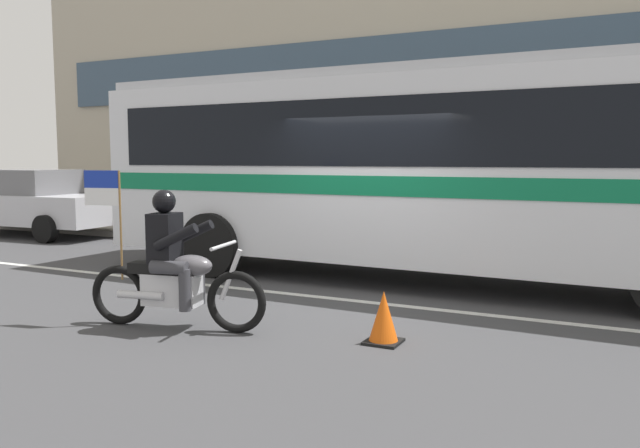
{
  "coord_description": "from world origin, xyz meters",
  "views": [
    {
      "loc": [
        3.39,
        -8.32,
        1.91
      ],
      "look_at": [
        -0.38,
        -0.67,
        1.03
      ],
      "focal_mm": 35.56,
      "sensor_mm": 36.0,
      "label": 1
    }
  ],
  "objects_px": {
    "motorcycle_with_rider": "(173,270)",
    "parked_sedan_curbside": "(31,201)",
    "traffic_cone": "(384,319)",
    "transit_bus": "(444,160)",
    "fire_hydrant": "(244,219)"
  },
  "relations": [
    {
      "from": "motorcycle_with_rider",
      "to": "fire_hydrant",
      "type": "bearing_deg",
      "value": 117.05
    },
    {
      "from": "transit_bus",
      "to": "traffic_cone",
      "type": "distance_m",
      "value": 3.84
    },
    {
      "from": "motorcycle_with_rider",
      "to": "fire_hydrant",
      "type": "relative_size",
      "value": 2.88
    },
    {
      "from": "parked_sedan_curbside",
      "to": "traffic_cone",
      "type": "height_order",
      "value": "parked_sedan_curbside"
    },
    {
      "from": "traffic_cone",
      "to": "parked_sedan_curbside",
      "type": "bearing_deg",
      "value": 156.45
    },
    {
      "from": "motorcycle_with_rider",
      "to": "traffic_cone",
      "type": "xyz_separation_m",
      "value": [
        2.32,
        0.49,
        -0.41
      ]
    },
    {
      "from": "fire_hydrant",
      "to": "traffic_cone",
      "type": "distance_m",
      "value": 8.45
    },
    {
      "from": "transit_bus",
      "to": "parked_sedan_curbside",
      "type": "xyz_separation_m",
      "value": [
        -10.8,
        1.39,
        -1.03
      ]
    },
    {
      "from": "motorcycle_with_rider",
      "to": "parked_sedan_curbside",
      "type": "relative_size",
      "value": 0.47
    },
    {
      "from": "parked_sedan_curbside",
      "to": "traffic_cone",
      "type": "bearing_deg",
      "value": -23.55
    },
    {
      "from": "parked_sedan_curbside",
      "to": "motorcycle_with_rider",
      "type": "bearing_deg",
      "value": -31.25
    },
    {
      "from": "transit_bus",
      "to": "parked_sedan_curbside",
      "type": "distance_m",
      "value": 10.94
    },
    {
      "from": "traffic_cone",
      "to": "transit_bus",
      "type": "bearing_deg",
      "value": 95.41
    },
    {
      "from": "transit_bus",
      "to": "fire_hydrant",
      "type": "xyz_separation_m",
      "value": [
        -5.41,
        2.73,
        -1.36
      ]
    },
    {
      "from": "motorcycle_with_rider",
      "to": "parked_sedan_curbside",
      "type": "height_order",
      "value": "motorcycle_with_rider"
    }
  ]
}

